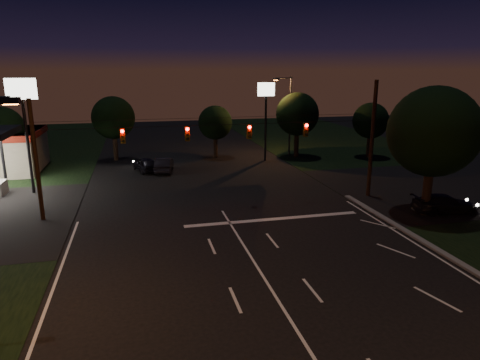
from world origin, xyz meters
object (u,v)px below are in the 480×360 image
object	(u,v)px
car_oncoming_b	(164,165)
car_oncoming_a	(146,164)
tree_right_near	(432,133)
car_cross	(445,204)
utility_pole_right	(368,196)

from	to	relation	value
car_oncoming_b	car_oncoming_a	bearing A→B (deg)	-7.93
tree_right_near	car_cross	world-z (taller)	tree_right_near
car_cross	car_oncoming_b	bearing A→B (deg)	54.94
tree_right_near	car_cross	distance (m)	5.26
car_oncoming_a	car_oncoming_b	world-z (taller)	car_oncoming_b
utility_pole_right	tree_right_near	world-z (taller)	tree_right_near
tree_right_near	car_oncoming_a	size ratio (longest dim) A/B	2.16
utility_pole_right	car_oncoming_b	xyz separation A→B (m)	(-15.18, 12.20, 0.70)
utility_pole_right	car_oncoming_a	xyz separation A→B (m)	(-16.96, 12.77, 0.69)
car_oncoming_a	car_cross	world-z (taller)	car_oncoming_a
car_oncoming_a	utility_pole_right	bearing A→B (deg)	125.78
car_oncoming_a	tree_right_near	bearing A→B (deg)	119.15
utility_pole_right	car_cross	size ratio (longest dim) A/B	2.01
car_oncoming_b	car_cross	world-z (taller)	car_oncoming_b
car_cross	tree_right_near	bearing A→B (deg)	92.09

